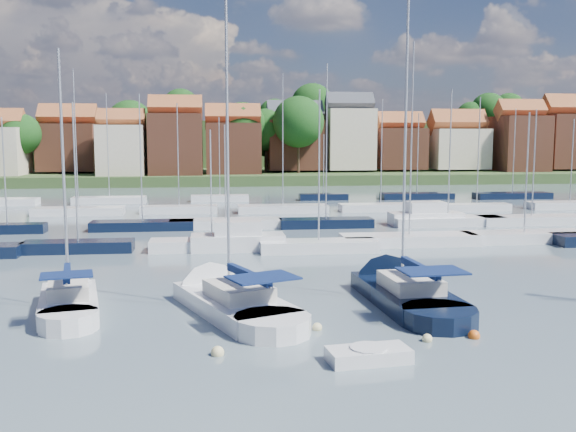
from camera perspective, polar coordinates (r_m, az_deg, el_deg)
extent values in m
plane|color=#46565F|center=(68.74, -0.77, -0.06)|extent=(260.00, 260.00, 0.00)
cube|color=silver|center=(33.34, -18.89, -7.64)|extent=(3.85, 6.76, 1.20)
cone|color=silver|center=(37.21, -18.83, -6.13)|extent=(3.21, 3.56, 2.65)
cylinder|color=silver|center=(30.27, -18.94, -9.13)|extent=(3.12, 3.12, 1.20)
cube|color=beige|center=(32.69, -18.96, -6.22)|extent=(2.34, 2.97, 0.70)
cylinder|color=#B2B2B7|center=(32.80, -19.33, 3.60)|extent=(0.14, 0.14, 11.79)
cylinder|color=#B2B2B7|center=(31.64, -19.04, -5.08)|extent=(0.79, 3.49, 0.10)
cube|color=#0E1C46|center=(31.61, -19.05, -4.81)|extent=(0.96, 3.35, 0.35)
cube|color=#0E1C46|center=(30.46, -19.08, -4.97)|extent=(2.52, 2.00, 0.08)
cube|color=silver|center=(31.59, -4.83, -8.09)|extent=(6.19, 8.86, 1.20)
cone|color=silver|center=(36.19, -8.12, -6.18)|extent=(4.64, 4.95, 3.41)
cylinder|color=silver|center=(28.04, -1.40, -10.03)|extent=(4.43, 4.43, 1.20)
cube|color=beige|center=(30.85, -4.42, -6.64)|extent=(3.48, 4.05, 0.70)
cylinder|color=#B2B2B7|center=(31.02, -5.41, 6.89)|extent=(0.14, 0.14, 15.14)
cylinder|color=#B2B2B7|center=(29.65, -3.53, -5.50)|extent=(1.77, 4.26, 0.10)
cube|color=#0E1C46|center=(29.62, -3.53, -5.22)|extent=(1.88, 4.12, 0.35)
cube|color=#0E1C46|center=(28.29, -2.26, -5.48)|extent=(3.45, 2.97, 0.08)
cube|color=black|center=(33.73, 10.43, -7.20)|extent=(3.99, 8.50, 1.20)
cone|color=black|center=(38.48, 7.65, -5.38)|extent=(3.71, 4.25, 3.46)
cylinder|color=black|center=(30.04, 13.30, -9.06)|extent=(3.68, 3.68, 1.20)
cube|color=beige|center=(32.99, 10.83, -5.84)|extent=(2.64, 3.61, 0.70)
cylinder|color=#B2B2B7|center=(33.25, 10.40, 7.31)|extent=(0.14, 0.14, 15.71)
cylinder|color=#B2B2B7|center=(31.77, 11.62, -4.79)|extent=(0.40, 4.60, 0.10)
cube|color=#0E1C46|center=(31.74, 11.63, -4.52)|extent=(0.59, 4.39, 0.35)
cube|color=#0E1C46|center=(30.36, 12.71, -4.79)|extent=(3.07, 2.26, 0.08)
cube|color=silver|center=(25.08, 7.17, -12.25)|extent=(3.27, 1.80, 0.61)
cylinder|color=silver|center=(25.02, 7.18, -11.88)|extent=(1.45, 1.45, 0.39)
sphere|color=beige|center=(25.80, -6.28, -12.19)|extent=(0.53, 0.53, 0.53)
sphere|color=#D85914|center=(28.40, -4.29, -10.36)|extent=(0.46, 0.46, 0.46)
sphere|color=#D85914|center=(28.79, 16.20, -10.38)|extent=(0.50, 0.50, 0.50)
sphere|color=#D85914|center=(36.64, 11.82, -6.50)|extent=(0.53, 0.53, 0.53)
sphere|color=beige|center=(27.89, 12.26, -10.83)|extent=(0.44, 0.44, 0.44)
sphere|color=beige|center=(28.84, 2.61, -10.07)|extent=(0.44, 0.44, 0.44)
cube|color=black|center=(50.01, -18.15, -2.68)|extent=(8.01, 2.24, 1.00)
cylinder|color=#B2B2B7|center=(49.41, -18.40, 3.71)|extent=(0.12, 0.12, 10.16)
cube|color=silver|center=(48.71, -6.79, -2.63)|extent=(9.22, 2.58, 1.00)
cylinder|color=#B2B2B7|center=(48.15, -6.87, 2.77)|extent=(0.12, 0.12, 8.18)
cube|color=silver|center=(47.80, 2.74, -2.77)|extent=(8.78, 2.46, 1.00)
cylinder|color=#B2B2B7|center=(47.15, 2.79, 4.47)|extent=(0.12, 0.12, 11.06)
cube|color=silver|center=(51.56, 10.72, -2.16)|extent=(10.79, 3.02, 1.00)
cylinder|color=#B2B2B7|center=(50.92, 10.92, 6.69)|extent=(0.12, 0.12, 14.87)
cube|color=silver|center=(55.60, 20.23, -1.81)|extent=(10.13, 2.84, 1.00)
cylinder|color=#B2B2B7|center=(55.07, 20.46, 3.64)|extent=(0.12, 0.12, 9.59)
cube|color=silver|center=(48.52, -4.48, -2.46)|extent=(7.00, 2.60, 1.40)
cube|color=silver|center=(48.36, -4.49, -1.17)|extent=(3.50, 2.20, 1.30)
cube|color=black|center=(62.02, -23.67, -1.10)|extent=(6.54, 1.83, 1.00)
cylinder|color=#B2B2B7|center=(61.56, -23.90, 3.69)|extent=(0.12, 0.12, 9.37)
cube|color=black|center=(60.34, -12.80, -0.89)|extent=(9.30, 2.60, 1.00)
cylinder|color=#B2B2B7|center=(59.82, -12.96, 5.04)|extent=(0.12, 0.12, 11.48)
cube|color=silver|center=(60.40, -5.56, -0.74)|extent=(10.40, 2.91, 1.00)
cylinder|color=#B2B2B7|center=(59.94, -5.62, 3.89)|extent=(0.12, 0.12, 8.77)
cube|color=black|center=(60.63, 3.39, -0.69)|extent=(8.80, 2.46, 1.00)
cylinder|color=#B2B2B7|center=(60.08, 3.44, 6.57)|extent=(0.12, 0.12, 14.33)
cube|color=silver|center=(63.72, 14.02, -0.51)|extent=(10.73, 3.00, 1.00)
cylinder|color=#B2B2B7|center=(63.22, 14.19, 5.40)|extent=(0.12, 0.12, 12.14)
cube|color=silver|center=(67.01, 20.82, -0.40)|extent=(10.48, 2.93, 1.00)
cylinder|color=#B2B2B7|center=(66.57, 21.03, 4.42)|extent=(0.12, 0.12, 10.28)
cube|color=silver|center=(63.82, 12.13, -0.31)|extent=(7.00, 2.60, 1.40)
cube|color=silver|center=(63.69, 12.15, 0.67)|extent=(3.50, 2.20, 1.30)
cube|color=silver|center=(73.91, -18.12, 0.36)|extent=(9.71, 2.72, 1.00)
cylinder|color=#B2B2B7|center=(73.46, -18.35, 6.53)|extent=(0.12, 0.12, 14.88)
cube|color=silver|center=(72.87, -9.65, 0.52)|extent=(8.49, 2.38, 1.00)
cylinder|color=#B2B2B7|center=(72.45, -9.75, 5.37)|extent=(0.12, 0.12, 11.31)
cube|color=silver|center=(72.51, -0.46, 0.59)|extent=(10.16, 2.85, 1.00)
cylinder|color=#B2B2B7|center=(72.06, -0.47, 6.76)|extent=(0.12, 0.12, 14.59)
cube|color=silver|center=(74.76, 8.23, 0.71)|extent=(9.53, 2.67, 1.00)
cylinder|color=#B2B2B7|center=(74.33, 8.31, 5.67)|extent=(0.12, 0.12, 11.91)
cube|color=silver|center=(77.07, 16.41, 0.69)|extent=(7.62, 2.13, 1.00)
cylinder|color=#B2B2B7|center=(76.65, 16.58, 5.57)|extent=(0.12, 0.12, 12.13)
cube|color=silver|center=(83.51, 23.74, 0.85)|extent=(10.17, 2.85, 1.00)
cylinder|color=#B2B2B7|center=(83.16, 23.93, 4.52)|extent=(0.12, 0.12, 9.73)
cube|color=silver|center=(85.76, -15.58, 1.33)|extent=(9.24, 2.59, 1.00)
cylinder|color=#B2B2B7|center=(85.38, -15.73, 6.07)|extent=(0.12, 0.12, 13.17)
cube|color=silver|center=(85.52, -6.07, 1.53)|extent=(7.57, 2.12, 1.00)
cylinder|color=#B2B2B7|center=(85.17, -6.12, 5.30)|extent=(0.12, 0.12, 10.24)
cube|color=black|center=(87.01, 3.17, 1.66)|extent=(6.58, 1.84, 1.00)
cylinder|color=#B2B2B7|center=(86.71, 3.19, 4.62)|extent=(0.12, 0.12, 8.01)
cube|color=black|center=(90.15, 11.38, 1.72)|extent=(9.92, 2.78, 1.00)
cylinder|color=#B2B2B7|center=(89.81, 11.47, 5.50)|extent=(0.12, 0.12, 10.92)
cube|color=black|center=(94.25, 19.31, 1.68)|extent=(10.55, 2.95, 1.00)
cylinder|color=#B2B2B7|center=(93.92, 19.46, 5.49)|extent=(0.12, 0.12, 11.51)
cube|color=#314824|center=(145.24, -4.03, 3.78)|extent=(200.00, 70.00, 3.00)
cube|color=#314824|center=(170.02, -4.47, 5.83)|extent=(200.00, 60.00, 14.00)
cube|color=brown|center=(128.36, -18.86, 5.80)|extent=(10.37, 9.97, 8.73)
cube|color=brown|center=(128.40, -18.96, 8.31)|extent=(10.57, 5.13, 5.13)
cube|color=beige|center=(117.87, -14.51, 5.64)|extent=(8.09, 8.80, 8.96)
cube|color=brown|center=(117.88, -14.59, 8.30)|extent=(8.25, 4.00, 4.00)
cube|color=brown|center=(117.92, -9.91, 6.25)|extent=(9.36, 10.17, 10.97)
cube|color=brown|center=(118.03, -9.98, 9.47)|extent=(9.54, 4.63, 4.63)
cube|color=brown|center=(119.57, -4.90, 5.96)|extent=(9.90, 8.56, 9.42)
cube|color=brown|center=(119.61, -4.93, 8.80)|extent=(10.10, 4.90, 4.90)
cube|color=brown|center=(125.55, 0.59, 6.33)|extent=(10.59, 8.93, 9.49)
cube|color=#383A42|center=(125.63, 0.60, 9.08)|extent=(10.80, 5.24, 5.24)
cube|color=beige|center=(126.54, 5.45, 6.79)|extent=(9.01, 8.61, 11.65)
cube|color=#383A42|center=(126.70, 5.49, 9.92)|extent=(9.19, 4.46, 4.46)
cube|color=brown|center=(130.34, 9.85, 5.92)|extent=(9.10, 9.34, 8.00)
cube|color=brown|center=(130.35, 9.90, 8.17)|extent=(9.28, 4.50, 4.50)
cube|color=beige|center=(133.83, 14.76, 5.80)|extent=(10.86, 9.59, 7.88)
cube|color=brown|center=(133.84, 14.83, 8.05)|extent=(11.07, 5.37, 5.37)
cube|color=brown|center=(136.20, 19.84, 6.03)|extent=(9.18, 9.96, 10.97)
cube|color=brown|center=(136.29, 19.95, 8.81)|extent=(9.36, 4.54, 4.54)
cube|color=brown|center=(142.80, 23.73, 6.08)|extent=(11.39, 9.67, 10.76)
cube|color=brown|center=(142.91, 23.87, 8.79)|extent=(11.62, 5.64, 5.64)
cylinder|color=#382619|center=(157.00, 17.30, 6.72)|extent=(0.50, 0.50, 4.47)
sphere|color=#1B4A17|center=(157.12, 17.38, 8.94)|extent=(8.18, 8.18, 8.18)
cylinder|color=#382619|center=(124.31, -1.95, 4.88)|extent=(0.50, 0.50, 4.46)
sphere|color=#1B4A17|center=(124.23, -1.96, 7.67)|extent=(8.15, 8.15, 8.15)
cylinder|color=#382619|center=(143.28, 2.15, 7.06)|extent=(0.50, 0.50, 5.15)
sphere|color=#1B4A17|center=(143.46, 2.16, 9.85)|extent=(9.41, 9.41, 9.41)
cylinder|color=#382619|center=(144.27, -9.46, 7.01)|extent=(0.50, 0.50, 4.56)
sphere|color=#1B4A17|center=(144.41, -9.51, 9.47)|extent=(8.34, 8.34, 8.34)
cylinder|color=#382619|center=(134.09, -13.79, 4.99)|extent=(0.50, 0.50, 5.15)
sphere|color=#1B4A17|center=(134.05, -13.88, 7.97)|extent=(9.42, 9.42, 9.42)
cylinder|color=#382619|center=(138.75, -20.09, 5.89)|extent=(0.50, 0.50, 3.42)
sphere|color=#1B4A17|center=(138.77, -20.17, 7.81)|extent=(6.26, 6.26, 6.26)
cylinder|color=#382619|center=(134.28, 2.12, 4.89)|extent=(0.50, 0.50, 3.77)
sphere|color=#1B4A17|center=(134.19, 2.13, 7.07)|extent=(6.89, 6.89, 6.89)
cylinder|color=#382619|center=(119.96, 0.93, 4.99)|extent=(0.50, 0.50, 5.21)
sphere|color=#1B4A17|center=(119.92, 0.93, 8.37)|extent=(9.53, 9.53, 9.53)
cylinder|color=#382619|center=(146.89, 21.28, 4.45)|extent=(0.50, 0.50, 2.97)
sphere|color=#1B4A17|center=(146.80, 21.35, 6.02)|extent=(5.44, 5.44, 5.44)
cylinder|color=#382619|center=(121.81, -4.03, 4.91)|extent=(0.50, 0.50, 4.84)
sphere|color=#1B4A17|center=(121.75, -4.06, 8.00)|extent=(8.85, 8.85, 8.85)
cylinder|color=#382619|center=(155.57, 15.88, 6.65)|extent=(0.50, 0.50, 3.72)
sphere|color=#1B4A17|center=(155.64, 15.94, 8.50)|extent=(6.80, 6.80, 6.80)
cylinder|color=#382619|center=(136.60, 19.85, 4.58)|extent=(0.50, 0.50, 4.05)
sphere|color=#1B4A17|center=(136.51, 19.94, 6.88)|extent=(7.40, 7.40, 7.40)
cylinder|color=#382619|center=(125.32, -22.55, 4.26)|extent=(0.50, 0.50, 4.00)
sphere|color=#1B4A17|center=(125.23, -22.67, 6.74)|extent=(7.32, 7.32, 7.32)
cylinder|color=#382619|center=(141.82, -1.20, 6.80)|extent=(0.50, 0.50, 3.93)
sphere|color=#1B4A17|center=(141.90, -1.21, 8.95)|extent=(7.19, 7.19, 7.19)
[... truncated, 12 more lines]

